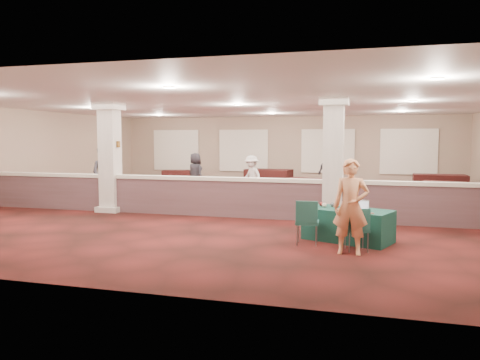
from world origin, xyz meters
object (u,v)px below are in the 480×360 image
(far_table_front_left, at_px, (197,186))
(far_table_back_right, at_px, (440,185))
(conf_chair_side, at_px, (307,219))
(woman, at_px, (351,207))
(far_table_front_center, at_px, (312,190))
(far_table_back_left, at_px, (181,178))
(conf_chair_main, at_px, (358,226))
(attendee_c, at_px, (328,173))
(attendee_d, at_px, (195,173))
(attendee_b, at_px, (252,176))
(far_table_back_center, at_px, (269,178))
(attendee_a, at_px, (105,174))
(near_table, at_px, (348,225))
(far_table_front_right, at_px, (450,193))

(far_table_front_left, height_order, far_table_back_right, far_table_back_right)
(conf_chair_side, relative_size, woman, 0.51)
(woman, relative_size, far_table_front_left, 1.08)
(far_table_front_center, distance_m, far_table_back_left, 7.84)
(far_table_back_left, distance_m, far_table_back_right, 11.17)
(conf_chair_main, xyz_separation_m, far_table_back_right, (2.77, 10.23, -0.11))
(conf_chair_side, xyz_separation_m, attendee_c, (-0.32, 8.40, 0.32))
(attendee_d, bearing_deg, conf_chair_side, 156.41)
(far_table_front_left, xyz_separation_m, attendee_d, (-0.25, 0.50, 0.46))
(far_table_front_center, distance_m, attendee_b, 2.45)
(far_table_back_center, height_order, far_table_back_right, far_table_back_center)
(attendee_b, bearing_deg, far_table_back_right, 58.24)
(far_table_front_center, relative_size, far_table_back_left, 1.12)
(attendee_d, bearing_deg, attendee_c, -142.55)
(attendee_b, relative_size, attendee_c, 0.89)
(far_table_front_left, bearing_deg, attendee_a, -133.61)
(attendee_a, bearing_deg, attendee_b, 12.33)
(conf_chair_side, relative_size, attendee_a, 0.48)
(attendee_b, bearing_deg, conf_chair_main, -24.43)
(near_table, xyz_separation_m, far_table_back_center, (-3.94, 10.25, 0.07))
(conf_chair_main, xyz_separation_m, attendee_c, (-1.33, 8.71, 0.36))
(far_table_front_left, height_order, far_table_front_right, far_table_front_right)
(conf_chair_side, bearing_deg, attendee_d, 120.54)
(far_table_front_left, distance_m, attendee_a, 3.56)
(conf_chair_main, bearing_deg, far_table_back_left, 110.99)
(attendee_b, bearing_deg, far_table_back_left, 178.64)
(near_table, relative_size, attendee_c, 1.02)
(conf_chair_main, height_order, far_table_front_left, conf_chair_main)
(far_table_front_left, relative_size, far_table_back_center, 0.83)
(attendee_a, distance_m, attendee_c, 8.14)
(conf_chair_main, relative_size, attendee_c, 0.49)
(far_table_front_center, bearing_deg, near_table, -76.10)
(far_table_front_left, bearing_deg, far_table_back_right, 15.81)
(near_table, xyz_separation_m, far_table_back_left, (-8.13, 10.25, 0.01))
(attendee_b, xyz_separation_m, attendee_d, (-2.43, 0.50, 0.03))
(conf_chair_main, relative_size, far_table_back_center, 0.42)
(far_table_front_center, height_order, attendee_a, attendee_a)
(conf_chair_side, relative_size, far_table_front_center, 0.48)
(far_table_front_center, bearing_deg, far_table_back_left, 147.72)
(near_table, distance_m, attendee_b, 7.77)
(conf_chair_side, distance_m, far_table_front_left, 9.04)
(near_table, bearing_deg, attendee_d, 151.95)
(woman, distance_m, attendee_a, 10.07)
(woman, height_order, attendee_d, woman)
(far_table_front_left, relative_size, attendee_b, 1.08)
(attendee_d, bearing_deg, far_table_front_left, 148.30)
(attendee_d, bearing_deg, woman, 158.70)
(far_table_front_center, relative_size, attendee_c, 1.11)
(far_table_front_right, bearing_deg, near_table, -113.96)
(conf_chair_main, bearing_deg, far_table_back_center, 94.66)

